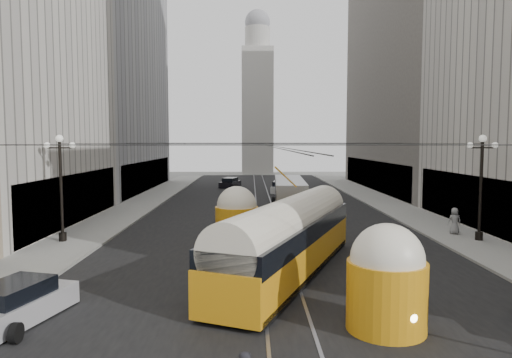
{
  "coord_description": "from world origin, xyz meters",
  "views": [
    {
      "loc": [
        -1.26,
        -9.17,
        6.07
      ],
      "look_at": [
        -1.01,
        13.52,
        4.25
      ],
      "focal_mm": 32.0,
      "sensor_mm": 36.0,
      "label": 1
    }
  ],
  "objects_px": {
    "streetcar": "(289,237)",
    "city_bus": "(289,195)",
    "sedan_silver": "(14,305)",
    "pedestrian_sidewalk_right": "(455,221)"
  },
  "relations": [
    {
      "from": "sedan_silver",
      "to": "streetcar",
      "type": "bearing_deg",
      "value": 30.06
    },
    {
      "from": "streetcar",
      "to": "city_bus",
      "type": "bearing_deg",
      "value": 85.18
    },
    {
      "from": "streetcar",
      "to": "city_bus",
      "type": "distance_m",
      "value": 18.35
    },
    {
      "from": "streetcar",
      "to": "city_bus",
      "type": "xyz_separation_m",
      "value": [
        1.54,
        18.29,
        -0.14
      ]
    },
    {
      "from": "pedestrian_sidewalk_right",
      "to": "city_bus",
      "type": "bearing_deg",
      "value": -42.78
    },
    {
      "from": "sedan_silver",
      "to": "pedestrian_sidewalk_right",
      "type": "distance_m",
      "value": 25.41
    },
    {
      "from": "sedan_silver",
      "to": "pedestrian_sidewalk_right",
      "type": "xyz_separation_m",
      "value": [
        21.14,
        14.09,
        0.37
      ]
    },
    {
      "from": "streetcar",
      "to": "sedan_silver",
      "type": "bearing_deg",
      "value": -149.94
    },
    {
      "from": "pedestrian_sidewalk_right",
      "to": "streetcar",
      "type": "bearing_deg",
      "value": 38.55
    },
    {
      "from": "sedan_silver",
      "to": "pedestrian_sidewalk_right",
      "type": "bearing_deg",
      "value": 33.69
    }
  ]
}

